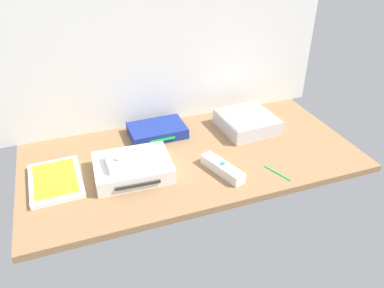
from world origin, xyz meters
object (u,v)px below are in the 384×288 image
Objects in this scene: mini_computer at (247,122)px; network_router at (157,131)px; game_console at (133,168)px; stylus_pen at (278,172)px; game_case at (56,180)px; remote_wand at (222,168)px; remote_classic_pad at (133,159)px.

network_router is at bearing 167.83° from mini_computer.
stylus_pen is (38.27, -13.60, -1.85)cm from game_console.
network_router is at bearing 59.64° from game_console.
mini_computer is 0.99× the size of network_router.
network_router is (32.83, 15.13, 0.94)cm from game_case.
remote_classic_pad is (-23.67, 7.52, 3.90)cm from remote_wand.
game_case is 21.67cm from remote_classic_pad.
network_router is 41.43cm from stylus_pen.
mini_computer reaches higher than game_case.
game_case is 2.16× the size of stylus_pen.
remote_classic_pad reaches higher than network_router.
game_console is 1.48× the size of remote_classic_pad.
mini_computer is at bearing 6.10° from game_case.
remote_classic_pad is at bearing -74.07° from game_console.
game_console reaches higher than network_router.
mini_computer is at bearing 14.47° from remote_classic_pad.
remote_wand is at bearing -20.04° from remote_classic_pad.
mini_computer is (41.53, 12.14, 0.44)cm from game_console.
remote_classic_pad reaches higher than stylus_pen.
stylus_pen is (-3.26, -25.75, -2.29)cm from mini_computer.
network_router is 22.72cm from remote_classic_pad.
game_console is 1.21× the size of mini_computer.
game_case is at bearing 167.23° from remote_classic_pad.
remote_wand is 1.03× the size of remote_classic_pad.
mini_computer is 26.05cm from stylus_pen.
game_case is 1.32× the size of remote_classic_pad.
remote_classic_pad is (20.82, -3.80, 4.65)cm from game_case.
game_console is 43.28cm from mini_computer.
game_console reaches higher than remote_wand.
game_console is 25.07cm from remote_wand.
game_console is at bearing -124.38° from network_router.
stylus_pen is at bearing -97.22° from mini_computer.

